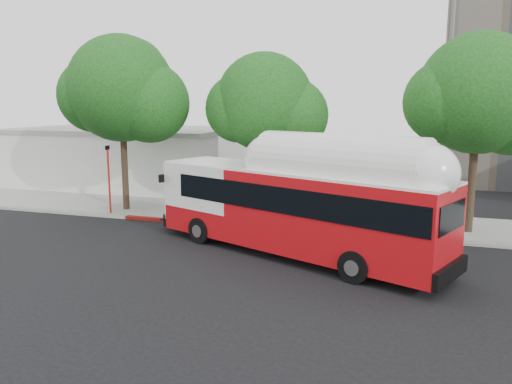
% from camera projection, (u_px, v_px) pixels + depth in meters
% --- Properties ---
extents(ground, '(120.00, 120.00, 0.00)m').
position_uv_depth(ground, '(246.00, 252.00, 20.51)').
color(ground, black).
rests_on(ground, ground).
extents(sidewalk, '(60.00, 5.00, 0.15)m').
position_uv_depth(sidewalk, '(285.00, 217.00, 26.60)').
color(sidewalk, gray).
rests_on(sidewalk, ground).
extents(curb_strip, '(60.00, 0.30, 0.15)m').
position_uv_depth(curb_strip, '(272.00, 228.00, 24.16)').
color(curb_strip, gray).
rests_on(curb_strip, ground).
extents(red_curb_segment, '(10.00, 0.32, 0.16)m').
position_uv_depth(red_curb_segment, '(214.00, 224.00, 25.04)').
color(red_curb_segment, maroon).
rests_on(red_curb_segment, ground).
extents(street_tree_left, '(6.67, 5.80, 9.74)m').
position_uv_depth(street_tree_left, '(129.00, 93.00, 27.09)').
color(street_tree_left, '#2D2116').
rests_on(street_tree_left, ground).
extents(street_tree_mid, '(5.75, 5.00, 8.62)m').
position_uv_depth(street_tree_mid, '(272.00, 106.00, 25.34)').
color(street_tree_mid, '#2D2116').
rests_on(street_tree_mid, ground).
extents(street_tree_right, '(6.21, 5.40, 9.18)m').
position_uv_depth(street_tree_right, '(489.00, 98.00, 22.13)').
color(street_tree_right, '#2D2116').
rests_on(street_tree_right, ground).
extents(low_commercial_bldg, '(16.20, 10.20, 4.25)m').
position_uv_depth(low_commercial_bldg, '(129.00, 156.00, 37.41)').
color(low_commercial_bldg, silver).
rests_on(low_commercial_bldg, ground).
extents(transit_bus, '(13.31, 7.39, 3.98)m').
position_uv_depth(transit_bus, '(294.00, 210.00, 19.82)').
color(transit_bus, '#B40C12').
rests_on(transit_bus, ground).
extents(signal_pole, '(0.11, 0.36, 3.83)m').
position_uv_depth(signal_pole, '(109.00, 180.00, 26.91)').
color(signal_pole, red).
rests_on(signal_pole, ground).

